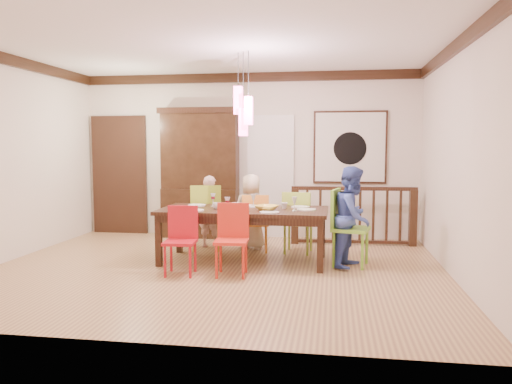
# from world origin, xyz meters

# --- Properties ---
(floor) EXTENTS (6.00, 6.00, 0.00)m
(floor) POSITION_xyz_m (0.00, 0.00, 0.00)
(floor) COLOR #936947
(floor) RESTS_ON ground
(ceiling) EXTENTS (6.00, 6.00, 0.00)m
(ceiling) POSITION_xyz_m (0.00, 0.00, 2.90)
(ceiling) COLOR white
(ceiling) RESTS_ON wall_back
(wall_back) EXTENTS (6.00, 0.00, 6.00)m
(wall_back) POSITION_xyz_m (0.00, 2.50, 1.45)
(wall_back) COLOR silver
(wall_back) RESTS_ON floor
(wall_left) EXTENTS (0.00, 5.00, 5.00)m
(wall_left) POSITION_xyz_m (-3.00, 0.00, 1.45)
(wall_left) COLOR silver
(wall_left) RESTS_ON floor
(wall_right) EXTENTS (0.00, 5.00, 5.00)m
(wall_right) POSITION_xyz_m (3.00, 0.00, 1.45)
(wall_right) COLOR silver
(wall_right) RESTS_ON floor
(crown_molding) EXTENTS (6.00, 5.00, 0.16)m
(crown_molding) POSITION_xyz_m (0.00, 0.00, 2.82)
(crown_molding) COLOR black
(crown_molding) RESTS_ON wall_back
(panel_door) EXTENTS (1.04, 0.07, 2.24)m
(panel_door) POSITION_xyz_m (-2.40, 2.45, 1.05)
(panel_door) COLOR black
(panel_door) RESTS_ON wall_back
(white_doorway) EXTENTS (0.97, 0.05, 2.22)m
(white_doorway) POSITION_xyz_m (0.35, 2.46, 1.05)
(white_doorway) COLOR silver
(white_doorway) RESTS_ON wall_back
(painting) EXTENTS (1.25, 0.06, 1.25)m
(painting) POSITION_xyz_m (1.80, 2.46, 1.60)
(painting) COLOR black
(painting) RESTS_ON wall_back
(pendant_cluster) EXTENTS (0.27, 0.21, 1.14)m
(pendant_cluster) POSITION_xyz_m (0.29, 0.49, 2.11)
(pendant_cluster) COLOR #EA4685
(pendant_cluster) RESTS_ON ceiling
(dining_table) EXTENTS (2.33, 1.07, 0.75)m
(dining_table) POSITION_xyz_m (0.29, 0.49, 0.67)
(dining_table) COLOR black
(dining_table) RESTS_ON floor
(chair_far_left) EXTENTS (0.56, 0.56, 1.03)m
(chair_far_left) POSITION_xyz_m (-0.44, 1.21, 0.59)
(chair_far_left) COLOR #8FAB29
(chair_far_left) RESTS_ON floor
(chair_far_mid) EXTENTS (0.46, 0.46, 0.89)m
(chair_far_mid) POSITION_xyz_m (0.35, 1.21, 0.51)
(chair_far_mid) COLOR orange
(chair_far_mid) RESTS_ON floor
(chair_far_right) EXTENTS (0.47, 0.47, 0.94)m
(chair_far_right) POSITION_xyz_m (1.01, 1.20, 0.54)
(chair_far_right) COLOR #9FC53D
(chair_far_right) RESTS_ON floor
(chair_near_left) EXTENTS (0.42, 0.42, 0.86)m
(chair_near_left) POSITION_xyz_m (-0.37, -0.34, 0.49)
(chair_near_left) COLOR #B5121D
(chair_near_left) RESTS_ON floor
(chair_near_mid) EXTENTS (0.43, 0.43, 0.90)m
(chair_near_mid) POSITION_xyz_m (0.28, -0.28, 0.52)
(chair_near_mid) COLOR red
(chair_near_mid) RESTS_ON floor
(chair_end_right) EXTENTS (0.56, 0.56, 1.04)m
(chair_end_right) POSITION_xyz_m (1.77, 0.48, 0.60)
(chair_end_right) COLOR #7AC633
(chair_end_right) RESTS_ON floor
(china_hutch) EXTENTS (1.45, 0.46, 2.29)m
(china_hutch) POSITION_xyz_m (-0.81, 2.30, 1.15)
(china_hutch) COLOR black
(china_hutch) RESTS_ON floor
(balustrade) EXTENTS (2.03, 0.18, 0.96)m
(balustrade) POSITION_xyz_m (1.86, 1.95, 0.50)
(balustrade) COLOR black
(balustrade) RESTS_ON floor
(person_far_left) EXTENTS (0.47, 0.35, 1.16)m
(person_far_left) POSITION_xyz_m (-0.42, 1.37, 0.58)
(person_far_left) COLOR beige
(person_far_left) RESTS_ON floor
(person_far_mid) EXTENTS (0.61, 0.42, 1.19)m
(person_far_mid) POSITION_xyz_m (0.26, 1.36, 0.59)
(person_far_mid) COLOR beige
(person_far_mid) RESTS_ON floor
(person_end_right) EXTENTS (0.71, 0.79, 1.36)m
(person_end_right) POSITION_xyz_m (1.79, 0.43, 0.68)
(person_end_right) COLOR #3F57B2
(person_end_right) RESTS_ON floor
(serving_bowl) EXTENTS (0.39, 0.39, 0.07)m
(serving_bowl) POSITION_xyz_m (0.64, 0.35, 0.79)
(serving_bowl) COLOR gold
(serving_bowl) RESTS_ON dining_table
(small_bowl) EXTENTS (0.23, 0.23, 0.07)m
(small_bowl) POSITION_xyz_m (0.16, 0.58, 0.78)
(small_bowl) COLOR white
(small_bowl) RESTS_ON dining_table
(cup_left) EXTENTS (0.13, 0.13, 0.09)m
(cup_left) POSITION_xyz_m (-0.07, 0.39, 0.80)
(cup_left) COLOR silver
(cup_left) RESTS_ON dining_table
(cup_right) EXTENTS (0.11, 0.11, 0.09)m
(cup_right) POSITION_xyz_m (0.85, 0.57, 0.79)
(cup_right) COLOR silver
(cup_right) RESTS_ON dining_table
(plate_far_left) EXTENTS (0.26, 0.26, 0.01)m
(plate_far_left) POSITION_xyz_m (-0.45, 0.75, 0.76)
(plate_far_left) COLOR white
(plate_far_left) RESTS_ON dining_table
(plate_far_mid) EXTENTS (0.26, 0.26, 0.01)m
(plate_far_mid) POSITION_xyz_m (0.30, 0.78, 0.76)
(plate_far_mid) COLOR white
(plate_far_mid) RESTS_ON dining_table
(plate_far_right) EXTENTS (0.26, 0.26, 0.01)m
(plate_far_right) POSITION_xyz_m (1.07, 0.77, 0.76)
(plate_far_right) COLOR white
(plate_far_right) RESTS_ON dining_table
(plate_near_left) EXTENTS (0.26, 0.26, 0.01)m
(plate_near_left) POSITION_xyz_m (-0.33, 0.18, 0.76)
(plate_near_left) COLOR white
(plate_near_left) RESTS_ON dining_table
(plate_near_mid) EXTENTS (0.26, 0.26, 0.01)m
(plate_near_mid) POSITION_xyz_m (0.70, 0.13, 0.76)
(plate_near_mid) COLOR white
(plate_near_mid) RESTS_ON dining_table
(plate_end_right) EXTENTS (0.26, 0.26, 0.01)m
(plate_end_right) POSITION_xyz_m (1.17, 0.48, 0.76)
(plate_end_right) COLOR white
(plate_end_right) RESTS_ON dining_table
(wine_glass_a) EXTENTS (0.08, 0.08, 0.19)m
(wine_glass_a) POSITION_xyz_m (-0.20, 0.70, 0.84)
(wine_glass_a) COLOR #590C19
(wine_glass_a) RESTS_ON dining_table
(wine_glass_b) EXTENTS (0.08, 0.08, 0.19)m
(wine_glass_b) POSITION_xyz_m (0.40, 0.67, 0.84)
(wine_glass_b) COLOR silver
(wine_glass_b) RESTS_ON dining_table
(wine_glass_c) EXTENTS (0.08, 0.08, 0.19)m
(wine_glass_c) POSITION_xyz_m (0.12, 0.21, 0.84)
(wine_glass_c) COLOR #590C19
(wine_glass_c) RESTS_ON dining_table
(wine_glass_d) EXTENTS (0.08, 0.08, 0.19)m
(wine_glass_d) POSITION_xyz_m (1.01, 0.37, 0.84)
(wine_glass_d) COLOR silver
(wine_glass_d) RESTS_ON dining_table
(napkin) EXTENTS (0.18, 0.14, 0.01)m
(napkin) POSITION_xyz_m (0.23, 0.18, 0.76)
(napkin) COLOR #D83359
(napkin) RESTS_ON dining_table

